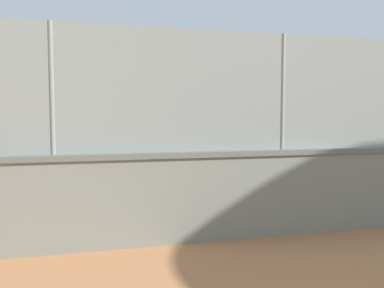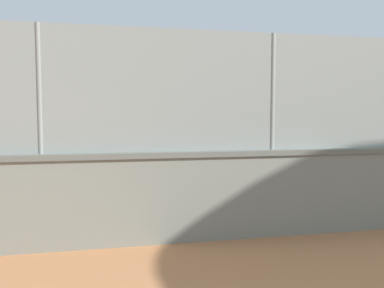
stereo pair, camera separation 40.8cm
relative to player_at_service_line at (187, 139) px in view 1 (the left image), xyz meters
name	(u,v)px [view 1 (the left image)]	position (x,y,z in m)	size (l,w,h in m)	color
ground_plane	(148,160)	(1.00, -2.71, -1.02)	(260.00, 260.00, 0.00)	#B27247
perimeter_wall	(373,186)	(-1.27, 7.69, -0.36)	(30.61, 0.42, 1.31)	gray
fence_panel_on_wall	(376,93)	(-1.27, 7.69, 1.17)	(30.07, 0.09, 1.75)	gray
player_at_service_line	(187,139)	(0.00, 0.00, 0.00)	(1.28, 0.80, 1.71)	navy
player_foreground_swinging	(223,145)	(-0.29, 2.96, -0.01)	(1.06, 0.76, 1.70)	black
player_baseline_waiting	(39,140)	(4.99, -1.47, -0.06)	(0.70, 1.10, 1.62)	#B2B2B2
sports_ball	(207,174)	(-0.17, 1.74, -0.98)	(0.08, 0.08, 0.08)	white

